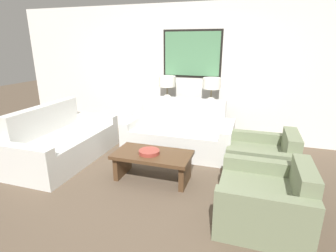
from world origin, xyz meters
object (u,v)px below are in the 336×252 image
at_px(coffee_table, 153,160).
at_px(table_lamp_right, 212,86).
at_px(armchair_near_camera, 265,201).
at_px(couch_by_back_wall, 179,135).
at_px(decorative_bowl, 149,152).
at_px(couch_by_side, 63,143).
at_px(table_lamp_left, 167,84).
at_px(armchair_near_back_wall, 263,161).
at_px(console_table, 188,122).

bearing_deg(coffee_table, table_lamp_right, 74.01).
height_order(coffee_table, armchair_near_camera, armchair_near_camera).
xyz_separation_m(couch_by_back_wall, armchair_near_camera, (1.43, -1.69, -0.04)).
distance_m(table_lamp_right, decorative_bowl, 2.06).
bearing_deg(couch_by_side, decorative_bowl, -7.34).
height_order(table_lamp_right, decorative_bowl, table_lamp_right).
bearing_deg(table_lamp_right, couch_by_back_wall, -123.93).
bearing_deg(couch_by_back_wall, armchair_near_camera, -49.74).
bearing_deg(decorative_bowl, couch_by_side, 172.66).
relative_size(table_lamp_right, armchair_near_camera, 0.58).
height_order(table_lamp_left, table_lamp_right, same).
xyz_separation_m(coffee_table, armchair_near_back_wall, (1.51, 0.53, -0.04)).
bearing_deg(armchair_near_camera, couch_by_back_wall, 130.26).
xyz_separation_m(table_lamp_left, decorative_bowl, (0.33, -1.86, -0.68)).
distance_m(couch_by_back_wall, armchair_near_back_wall, 1.57).
bearing_deg(armchair_near_back_wall, table_lamp_right, 127.17).
height_order(table_lamp_right, coffee_table, table_lamp_right).
distance_m(table_lamp_left, armchair_near_back_wall, 2.44).
relative_size(console_table, decorative_bowl, 4.61).
height_order(couch_by_back_wall, couch_by_side, same).
bearing_deg(coffee_table, armchair_near_back_wall, 19.31).
bearing_deg(couch_by_side, coffee_table, -6.23).
height_order(couch_by_side, coffee_table, couch_by_side).
distance_m(console_table, armchair_near_back_wall, 1.94).
distance_m(console_table, table_lamp_right, 0.88).
distance_m(console_table, couch_by_side, 2.41).
bearing_deg(armchair_near_back_wall, armchair_near_camera, -90.00).
bearing_deg(table_lamp_left, couch_by_side, -128.59).
xyz_separation_m(console_table, table_lamp_left, (-0.45, 0.00, 0.75)).
bearing_deg(armchair_near_back_wall, decorative_bowl, -160.22).
bearing_deg(armchair_near_camera, decorative_bowl, 162.08).
distance_m(couch_by_back_wall, coffee_table, 1.17).
bearing_deg(table_lamp_right, table_lamp_left, 180.00).
relative_size(console_table, armchair_near_back_wall, 1.43).
bearing_deg(decorative_bowl, armchair_near_camera, -17.92).
height_order(console_table, armchair_near_back_wall, console_table).
distance_m(table_lamp_right, armchair_near_back_wall, 1.84).
bearing_deg(decorative_bowl, armchair_near_back_wall, 19.78).
xyz_separation_m(couch_by_side, armchair_near_camera, (3.20, -0.71, -0.04)).
height_order(couch_by_side, armchair_near_back_wall, couch_by_side).
xyz_separation_m(console_table, decorative_bowl, (-0.12, -1.86, 0.07)).
relative_size(console_table, armchair_near_camera, 1.43).
xyz_separation_m(table_lamp_left, table_lamp_right, (0.90, 0.00, 0.00)).
distance_m(couch_by_back_wall, armchair_near_camera, 2.22).
distance_m(couch_by_side, armchair_near_back_wall, 3.21).
xyz_separation_m(console_table, armchair_near_back_wall, (1.43, -1.30, -0.10)).
xyz_separation_m(couch_by_back_wall, armchair_near_back_wall, (1.43, -0.63, -0.04)).
bearing_deg(table_lamp_right, console_table, 180.00).
xyz_separation_m(table_lamp_right, decorative_bowl, (-0.56, -1.86, -0.68)).
bearing_deg(coffee_table, console_table, 87.61).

